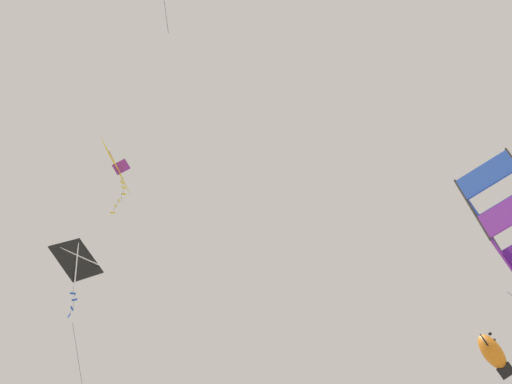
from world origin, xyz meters
name	(u,v)px	position (x,y,z in m)	size (l,w,h in m)	color
kite_delta_far_centre	(117,166)	(-5.00, 6.55, 36.74)	(1.37, 2.50, 3.41)	yellow
kite_box_near_left	(510,211)	(6.33, -1.81, 26.21)	(3.27, 2.91, 7.05)	blue
kite_fish_low_drifter	(492,352)	(8.17, 6.62, 28.22)	(1.29, 1.21, 1.93)	orange
kite_diamond_near_right	(76,262)	(-5.15, 3.82, 29.29)	(2.77, 2.33, 9.60)	black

